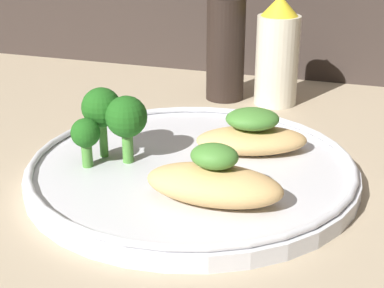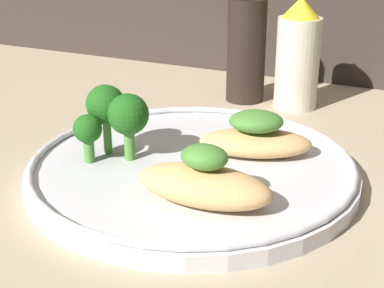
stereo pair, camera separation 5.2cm
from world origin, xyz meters
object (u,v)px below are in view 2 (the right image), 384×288
object	(u,v)px
broccoli_bunch	(113,114)
pepper_grinder	(246,45)
plate	(192,169)
sauce_bottle	(298,56)

from	to	relation	value
broccoli_bunch	pepper_grinder	world-z (taller)	pepper_grinder
broccoli_bunch	pepper_grinder	xyz separation A→B (cm)	(3.81, 24.96, 1.45)
plate	broccoli_bunch	xyz separation A→B (cm)	(-7.22, -1.35, 4.59)
plate	pepper_grinder	xyz separation A→B (cm)	(-3.41, 23.61, 6.04)
sauce_bottle	pepper_grinder	distance (cm)	6.51
broccoli_bunch	sauce_bottle	world-z (taller)	sauce_bottle
sauce_bottle	broccoli_bunch	bearing A→B (deg)	-112.39
broccoli_bunch	sauce_bottle	distance (cm)	27.00
pepper_grinder	sauce_bottle	bearing A→B (deg)	0.00
broccoli_bunch	pepper_grinder	size ratio (longest dim) A/B	0.42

